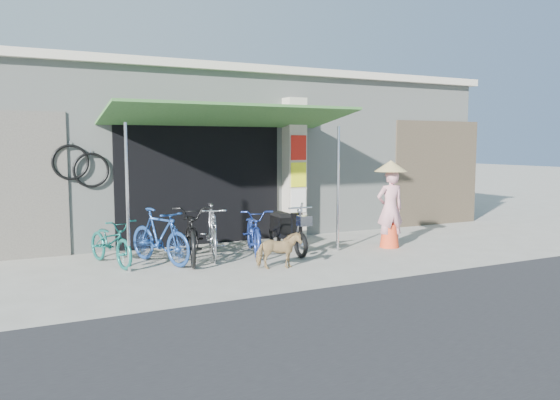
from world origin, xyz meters
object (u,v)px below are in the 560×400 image
bike_teal (111,242)px  bike_blue (160,236)px  street_dog (278,250)px  bike_black (192,232)px  moped (286,230)px  bike_silver (212,231)px  nun (390,204)px  bike_navy (254,231)px

bike_teal → bike_blue: bearing=-33.9°
bike_teal → street_dog: size_ratio=2.09×
bike_black → moped: (1.82, -0.06, -0.08)m
bike_silver → nun: bearing=5.3°
bike_navy → street_dog: bike_navy is taller
bike_teal → moped: (3.14, -0.32, 0.02)m
bike_teal → moped: size_ratio=0.93×
bike_silver → moped: 1.42m
bike_teal → bike_silver: bike_silver is taller
bike_black → moped: bike_black is taller
nun → bike_navy: bearing=-3.6°
bike_blue → bike_black: bearing=-23.4°
bike_black → moped: size_ratio=1.18×
bike_silver → street_dog: (0.66, -1.33, -0.17)m
bike_black → bike_silver: (0.40, 0.08, -0.02)m
bike_navy → moped: size_ratio=1.01×
street_dog → moped: bearing=-17.8°
bike_navy → moped: (0.61, -0.12, -0.01)m
bike_blue → street_dog: 2.06m
bike_silver → moped: size_ratio=0.98×
bike_silver → moped: (1.42, -0.14, -0.06)m
street_dog → moped: 1.41m
bike_navy → nun: size_ratio=0.95×
bike_blue → street_dog: bearing=-60.5°
bike_black → moped: bearing=12.8°
bike_black → bike_blue: bearing=-166.1°
bike_black → nun: 3.91m
bike_teal → bike_silver: bearing=-21.5°
bike_black → nun: bearing=6.6°
bike_teal → bike_silver: size_ratio=0.95×
street_dog → nun: (2.79, 0.71, 0.55)m
bike_navy → street_dog: bearing=-79.7°
bike_black → bike_navy: bike_black is taller
bike_navy → nun: (2.65, -0.59, 0.42)m
bike_black → bike_navy: size_ratio=1.17×
bike_navy → street_dog: size_ratio=2.27×
bike_silver → street_dog: size_ratio=2.21×
moped → bike_navy: bearing=171.6°
bike_silver → street_dog: bike_silver is taller
bike_blue → bike_navy: size_ratio=0.96×
bike_navy → bike_silver: bearing=-165.1°
bike_black → street_dog: bearing=-35.1°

